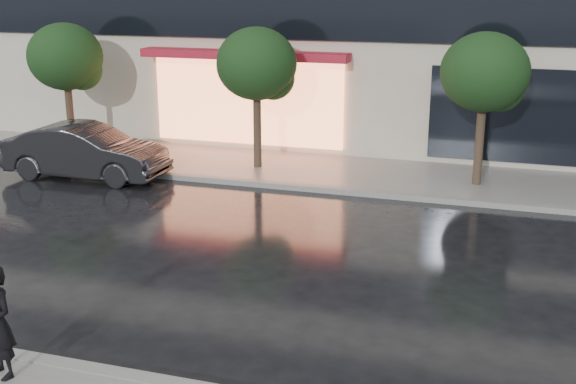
% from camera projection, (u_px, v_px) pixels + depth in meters
% --- Properties ---
extents(ground, '(120.00, 120.00, 0.00)m').
position_uv_depth(ground, '(220.00, 357.00, 10.40)').
color(ground, black).
rests_on(ground, ground).
extents(sidewalk_far, '(60.00, 3.50, 0.12)m').
position_uv_depth(sidewalk_far, '(364.00, 175.00, 19.75)').
color(sidewalk_far, slate).
rests_on(sidewalk_far, ground).
extents(curb_far, '(60.00, 0.25, 0.14)m').
position_uv_depth(curb_far, '(350.00, 192.00, 18.15)').
color(curb_far, gray).
rests_on(curb_far, ground).
extents(tree_far_west, '(2.20, 2.20, 3.99)m').
position_uv_depth(tree_far_west, '(68.00, 59.00, 21.29)').
color(tree_far_west, '#33261C').
rests_on(tree_far_west, ground).
extents(tree_mid_west, '(2.20, 2.20, 3.99)m').
position_uv_depth(tree_mid_west, '(259.00, 67.00, 19.57)').
color(tree_mid_west, '#33261C').
rests_on(tree_mid_west, ground).
extents(tree_mid_east, '(2.20, 2.20, 3.99)m').
position_uv_depth(tree_mid_east, '(487.00, 75.00, 17.85)').
color(tree_mid_east, '#33261C').
rests_on(tree_mid_east, ground).
extents(parked_car, '(4.47, 1.62, 1.46)m').
position_uv_depth(parked_car, '(86.00, 152.00, 19.44)').
color(parked_car, black).
rests_on(parked_car, ground).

